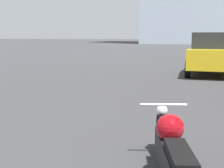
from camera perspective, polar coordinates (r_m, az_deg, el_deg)
motorcycle at (r=3.48m, az=11.12°, el=-12.72°), size 1.09×2.53×0.76m
parked_car_yellow at (r=14.05m, az=17.63°, el=5.27°), size 2.19×4.11×1.80m
parked_car_red at (r=25.89m, az=19.61°, el=6.36°), size 2.15×4.58×1.64m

